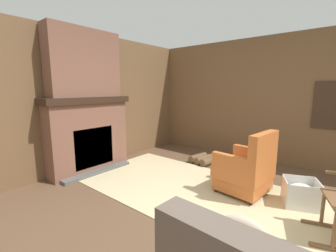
{
  "coord_description": "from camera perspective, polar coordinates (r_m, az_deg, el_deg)",
  "views": [
    {
      "loc": [
        1.28,
        -2.19,
        1.52
      ],
      "look_at": [
        -1.06,
        0.66,
        0.9
      ],
      "focal_mm": 24.0,
      "sensor_mm": 36.0,
      "label": 1
    }
  ],
  "objects": [
    {
      "name": "ground_plane",
      "position": [
        2.96,
        8.39,
        -21.49
      ],
      "size": [
        14.0,
        14.0,
        0.0
      ],
      "primitive_type": "plane",
      "color": "brown"
    },
    {
      "name": "storage_case",
      "position": [
        4.64,
        -14.13,
        8.26
      ],
      "size": [
        0.15,
        0.24,
        0.14
      ],
      "color": "brown",
      "rests_on": "fireplace_hearth"
    },
    {
      "name": "wood_panel_wall_left",
      "position": [
        4.48,
        -21.39,
        5.72
      ],
      "size": [
        0.06,
        5.78,
        2.54
      ],
      "color": "brown",
      "rests_on": "ground"
    },
    {
      "name": "fireplace_hearth",
      "position": [
        4.36,
        -19.47,
        -2.13
      ],
      "size": [
        0.57,
        1.57,
        1.37
      ],
      "color": "brown",
      "rests_on": "ground"
    },
    {
      "name": "chimney_breast",
      "position": [
        4.31,
        -20.51,
        14.64
      ],
      "size": [
        0.32,
        1.29,
        1.15
      ],
      "color": "brown",
      "rests_on": "fireplace_hearth"
    },
    {
      "name": "firewood_stack",
      "position": [
        4.73,
        9.04,
        -8.34
      ],
      "size": [
        0.53,
        0.52,
        0.15
      ],
      "rotation": [
        0.0,
        0.0,
        -0.19
      ],
      "color": "brown",
      "rests_on": "ground"
    },
    {
      "name": "wood_panel_wall_back",
      "position": [
        4.98,
        24.84,
        5.8
      ],
      "size": [
        5.78,
        0.09,
        2.54
      ],
      "color": "brown",
      "rests_on": "ground"
    },
    {
      "name": "area_rug",
      "position": [
        3.49,
        8.14,
        -16.24
      ],
      "size": [
        3.98,
        1.89,
        0.01
      ],
      "color": "#C6B789",
      "rests_on": "ground"
    },
    {
      "name": "oil_lamp_vase",
      "position": [
        4.09,
        -26.57,
        7.89
      ],
      "size": [
        0.12,
        0.12,
        0.29
      ],
      "color": "silver",
      "rests_on": "fireplace_hearth"
    },
    {
      "name": "armchair",
      "position": [
        3.49,
        19.22,
        -10.66
      ],
      "size": [
        0.74,
        0.75,
        0.94
      ],
      "rotation": [
        0.0,
        0.0,
        3.03
      ],
      "color": "#C6662D",
      "rests_on": "ground"
    },
    {
      "name": "laundry_basket",
      "position": [
        3.5,
        30.69,
        -14.46
      ],
      "size": [
        0.52,
        0.51,
        0.35
      ],
      "rotation": [
        0.0,
        0.0,
        0.39
      ],
      "color": "white",
      "rests_on": "ground"
    }
  ]
}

